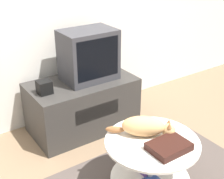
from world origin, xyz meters
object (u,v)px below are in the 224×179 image
object	(u,v)px
speaker	(44,87)
cat	(145,127)
dvd_box	(169,147)
tv	(89,55)

from	to	relation	value
speaker	cat	distance (m)	1.02
cat	speaker	bearing A→B (deg)	149.72
speaker	dvd_box	distance (m)	1.24
dvd_box	cat	size ratio (longest dim) A/B	0.65
tv	speaker	world-z (taller)	tv
tv	cat	distance (m)	1.04
dvd_box	cat	distance (m)	0.23
tv	dvd_box	world-z (taller)	tv
tv	dvd_box	size ratio (longest dim) A/B	1.88
cat	dvd_box	bearing A→B (deg)	-46.76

